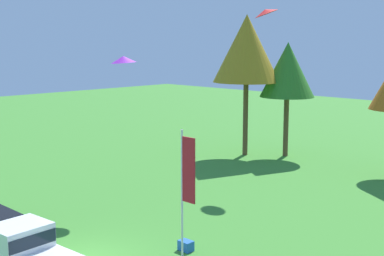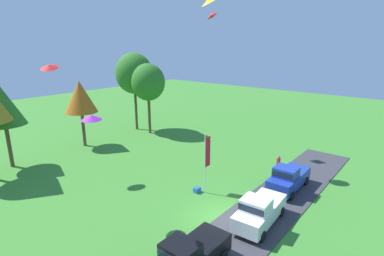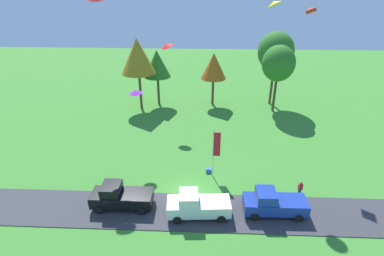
% 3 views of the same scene
% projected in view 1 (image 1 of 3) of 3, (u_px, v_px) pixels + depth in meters
% --- Properties ---
extents(tree_far_left, '(4.74, 4.74, 10.01)m').
position_uv_depth(tree_far_left, '(247.00, 49.00, 37.55)').
color(tree_far_left, brown).
rests_on(tree_far_left, ground).
extents(tree_right_of_center, '(3.83, 3.83, 8.09)m').
position_uv_depth(tree_right_of_center, '(288.00, 70.00, 37.39)').
color(tree_right_of_center, brown).
rests_on(tree_right_of_center, ground).
extents(flag_banner, '(0.71, 0.08, 4.92)m').
position_uv_depth(flag_banner, '(186.00, 178.00, 19.74)').
color(flag_banner, silver).
rests_on(flag_banner, ground).
extents(cooler_box, '(0.56, 0.40, 0.40)m').
position_uv_depth(cooler_box, '(186.00, 246.00, 20.96)').
color(cooler_box, blue).
rests_on(cooler_box, ground).
extents(kite_delta_trailing_tail, '(1.83, 1.83, 0.42)m').
position_uv_depth(kite_delta_trailing_tail, '(124.00, 59.00, 26.81)').
color(kite_delta_trailing_tail, purple).
extents(kite_delta_high_left, '(2.08, 2.08, 0.77)m').
position_uv_depth(kite_delta_high_left, '(266.00, 12.00, 31.34)').
color(kite_delta_high_left, red).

